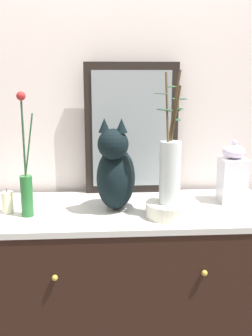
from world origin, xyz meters
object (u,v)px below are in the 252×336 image
(jar_lidded_porcelain, at_px, (233,175))
(candle_pillar, at_px, (8,202))
(cat_sitting, at_px, (115,172))
(mirror_leaning, at_px, (132,129))
(vase_glass_clear, at_px, (170,167))
(bowl_porcelain, at_px, (169,209))
(sideboard, at_px, (126,292))
(vase_slim_green, at_px, (26,184))

(jar_lidded_porcelain, distance_m, candle_pillar, 1.00)
(cat_sitting, bearing_deg, mirror_leaning, 70.69)
(vase_glass_clear, height_order, candle_pillar, vase_glass_clear)
(mirror_leaning, distance_m, bowl_porcelain, 0.47)
(candle_pillar, bearing_deg, sideboard, 3.40)
(vase_slim_green, bearing_deg, jar_lidded_porcelain, 8.35)
(cat_sitting, distance_m, vase_slim_green, 0.37)
(vase_slim_green, xyz_separation_m, vase_glass_clear, (0.58, -0.04, 0.07))
(vase_slim_green, bearing_deg, sideboard, 10.00)
(vase_slim_green, relative_size, jar_lidded_porcelain, 1.76)
(vase_glass_clear, bearing_deg, sideboard, 146.66)
(candle_pillar, bearing_deg, vase_slim_green, -25.33)
(vase_glass_clear, distance_m, jar_lidded_porcelain, 0.37)
(sideboard, bearing_deg, jar_lidded_porcelain, 6.95)
(mirror_leaning, bearing_deg, vase_slim_green, -145.40)
(bowl_porcelain, bearing_deg, jar_lidded_porcelain, 28.64)
(sideboard, height_order, mirror_leaning, mirror_leaning)
(jar_lidded_porcelain, height_order, candle_pillar, jar_lidded_porcelain)
(vase_slim_green, bearing_deg, bowl_porcelain, -4.13)
(jar_lidded_porcelain, bearing_deg, bowl_porcelain, -151.36)
(bowl_porcelain, relative_size, candle_pillar, 1.87)
(mirror_leaning, distance_m, candle_pillar, 0.66)
(cat_sitting, height_order, jar_lidded_porcelain, cat_sitting)
(mirror_leaning, distance_m, cat_sitting, 0.30)
(cat_sitting, relative_size, bowl_porcelain, 2.09)
(sideboard, relative_size, cat_sitting, 3.23)
(sideboard, bearing_deg, vase_glass_clear, -33.34)
(mirror_leaning, relative_size, cat_sitting, 1.55)
(mirror_leaning, relative_size, vase_slim_green, 1.24)
(cat_sitting, bearing_deg, sideboard, 12.53)
(cat_sitting, bearing_deg, jar_lidded_porcelain, 7.44)
(sideboard, xyz_separation_m, jar_lidded_porcelain, (0.49, 0.06, 0.54))
(bowl_porcelain, xyz_separation_m, candle_pillar, (-0.67, 0.08, 0.02))
(vase_slim_green, xyz_separation_m, candle_pillar, (-0.09, 0.04, -0.09))
(mirror_leaning, relative_size, candle_pillar, 6.07)
(bowl_porcelain, relative_size, jar_lidded_porcelain, 0.67)
(jar_lidded_porcelain, bearing_deg, mirror_leaning, 157.98)
(candle_pillar, bearing_deg, jar_lidded_porcelain, 5.16)
(candle_pillar, bearing_deg, mirror_leaning, 26.41)
(sideboard, distance_m, vase_glass_clear, 0.65)
(jar_lidded_porcelain, bearing_deg, sideboard, -173.05)
(mirror_leaning, height_order, vase_slim_green, mirror_leaning)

